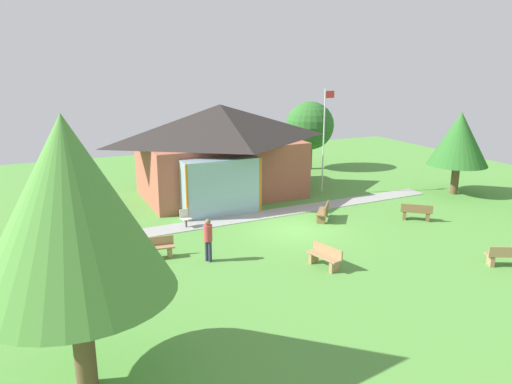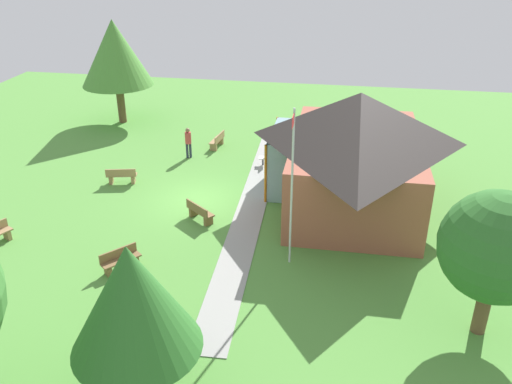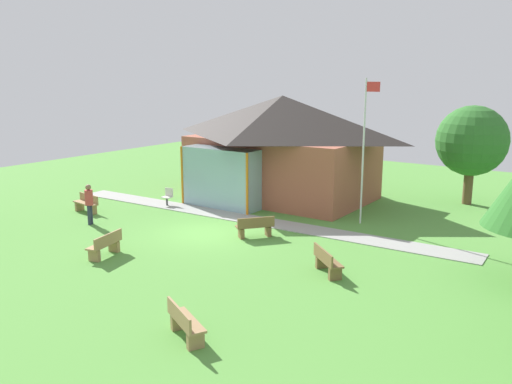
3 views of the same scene
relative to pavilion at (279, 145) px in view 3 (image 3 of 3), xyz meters
name	(u,v)px [view 3 (image 3 of 3)]	position (x,y,z in m)	size (l,w,h in m)	color
ground_plane	(209,233)	(1.05, -6.99, -2.75)	(44.00, 44.00, 0.00)	#54933D
pavilion	(279,145)	(0.00, 0.00, 0.00)	(9.75, 7.36, 5.26)	#A35642
footpath	(246,219)	(1.05, -4.41, -2.73)	(19.92, 1.30, 0.03)	#999993
flagpole	(364,146)	(5.55, -2.17, 0.62)	(0.64, 0.08, 6.14)	silver
bench_front_center	(105,245)	(-0.08, -11.27, -2.34)	(0.76, 1.56, 0.84)	#9E7A51
bench_mid_left	(87,204)	(-5.73, -7.68, -2.34)	(1.54, 0.62, 0.84)	#9E7A51
bench_rear_near_path	(255,227)	(2.94, -6.41, -2.34)	(1.28, 1.44, 0.84)	brown
bench_front_right	(185,323)	(6.26, -14.14, -2.34)	(1.54, 1.07, 0.84)	#9E7A51
bench_mid_right	(327,262)	(7.09, -8.34, -2.34)	(1.43, 1.31, 0.84)	brown
patio_chair_west	(168,197)	(-3.55, -4.58, -2.33)	(0.50, 0.50, 0.86)	beige
visitor_strolling_lawn	(89,201)	(-3.93, -8.90, -1.72)	(0.34, 0.34, 1.74)	#2D3347
tree_behind_pavilion_right	(472,141)	(8.40, 4.20, 0.38)	(3.42, 3.42, 4.86)	brown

